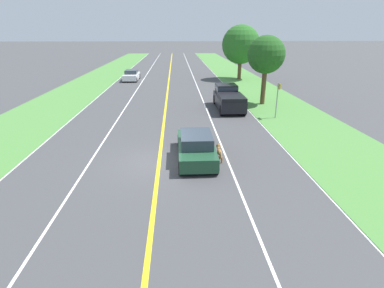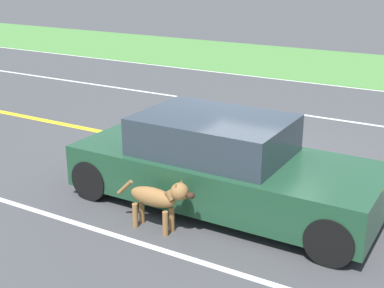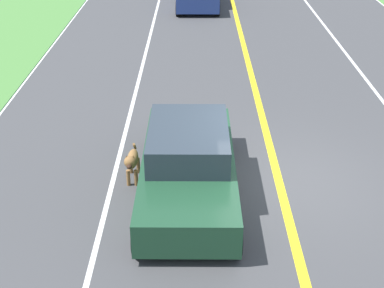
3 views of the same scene
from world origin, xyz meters
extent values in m
plane|color=#424244|center=(0.00, 0.00, 0.00)|extent=(400.00, 400.00, 0.00)
cube|color=yellow|center=(0.00, 0.00, 0.00)|extent=(0.18, 160.00, 0.01)
cube|color=white|center=(3.50, 0.00, 0.00)|extent=(0.10, 160.00, 0.01)
cube|color=#1E472D|center=(1.90, 0.43, 0.50)|extent=(1.81, 4.60, 0.65)
cube|color=#2D3842|center=(1.90, 0.25, 1.10)|extent=(1.56, 2.21, 0.56)
cylinder|color=black|center=(2.72, 2.31, 0.32)|extent=(0.22, 0.64, 0.64)
cylinder|color=black|center=(2.72, -1.45, 0.32)|extent=(0.22, 0.64, 0.64)
cylinder|color=black|center=(1.08, 2.31, 0.32)|extent=(0.22, 0.64, 0.64)
cylinder|color=black|center=(1.08, -1.45, 0.32)|extent=(0.22, 0.64, 0.64)
ellipsoid|color=olive|center=(3.07, -0.06, 0.49)|extent=(0.23, 0.72, 0.26)
cylinder|color=olive|center=(3.15, 0.19, 0.18)|extent=(0.08, 0.08, 0.36)
cylinder|color=olive|center=(3.15, -0.31, 0.18)|extent=(0.08, 0.08, 0.36)
cylinder|color=olive|center=(2.99, 0.19, 0.18)|extent=(0.08, 0.08, 0.36)
cylinder|color=olive|center=(2.99, -0.32, 0.18)|extent=(0.08, 0.08, 0.36)
cylinder|color=olive|center=(3.07, 0.24, 0.59)|extent=(0.15, 0.20, 0.19)
sphere|color=olive|center=(3.07, 0.37, 0.66)|extent=(0.25, 0.25, 0.24)
ellipsoid|color=#331E14|center=(3.07, 0.53, 0.64)|extent=(0.11, 0.12, 0.09)
cone|color=brown|center=(3.13, 0.36, 0.75)|extent=(0.08, 0.08, 0.11)
cone|color=brown|center=(3.00, 0.35, 0.75)|extent=(0.08, 0.08, 0.11)
cylinder|color=olive|center=(3.07, -0.53, 0.53)|extent=(0.06, 0.27, 0.27)
cylinder|color=black|center=(2.49, -13.39, 0.31)|extent=(0.22, 0.62, 0.62)
cylinder|color=black|center=(0.82, -13.39, 0.31)|extent=(0.22, 0.62, 0.62)
camera|label=1|loc=(0.91, -13.97, 6.21)|focal=28.00mm
camera|label=2|loc=(8.54, 3.77, 3.57)|focal=50.00mm
camera|label=3|loc=(1.78, 9.59, 6.00)|focal=50.00mm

